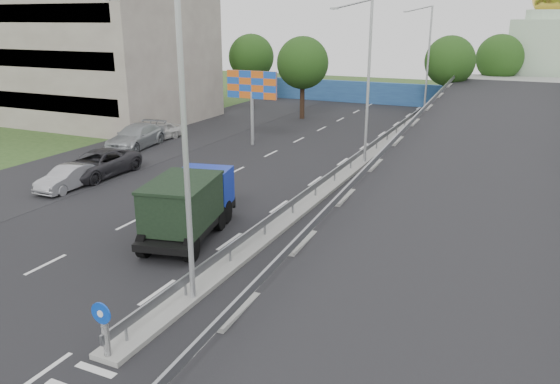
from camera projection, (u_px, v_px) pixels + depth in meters
The scene contains 22 objects.
road_surface at pixel (280, 182), 31.80m from camera, with size 26.00×90.00×0.04m, color black.
parking_strip at pixel (107, 159), 37.03m from camera, with size 8.00×90.00×0.05m, color black.
median at pixel (351, 170), 34.02m from camera, with size 1.00×44.00×0.20m, color gray.
overpass_ramp at pixel (480, 156), 30.50m from camera, with size 10.00×50.00×3.50m.
median_guardrail at pixel (351, 160), 33.82m from camera, with size 0.09×44.00×0.71m.
sign_bollard at pixel (104, 329), 14.89m from camera, with size 0.64×0.23×1.67m.
lamp_post_near at pixel (179, 132), 16.69m from camera, with size 2.74×0.18×10.08m.
lamp_post_mid at pixel (366, 74), 33.97m from camera, with size 2.74×0.18×10.08m.
lamp_post_far at pixel (427, 55), 51.24m from camera, with size 2.74×0.18×10.08m.
beige_building at pixel (74, 53), 51.19m from camera, with size 24.00×14.00×12.00m, color gray.
blue_wall at pixel (395, 94), 59.47m from camera, with size 30.00×0.50×2.40m, color #244A87.
church at pixel (542, 55), 59.50m from camera, with size 7.00×7.00×13.80m.
billboard at pixel (252, 89), 39.85m from camera, with size 4.00×0.24×5.50m.
tree_left_mid at pixel (303, 63), 50.31m from camera, with size 4.80×4.80×7.60m.
tree_median_far at pixel (450, 61), 52.40m from camera, with size 4.80×4.80×7.60m.
tree_left_far at pixel (251, 57), 57.85m from camera, with size 4.80×4.80×7.60m.
tree_ramp_far at pixel (500, 58), 56.83m from camera, with size 4.80×4.80×7.60m.
dump_truck at pixel (189, 203), 23.48m from camera, with size 3.58×6.62×2.77m.
parked_car_b at pixel (68, 178), 30.35m from camera, with size 1.40×4.02×1.32m, color #99999E.
parked_car_c at pixel (98, 164), 32.73m from camera, with size 2.59×5.61×1.56m, color #2A2A2E.
parked_car_d at pixel (136, 137), 40.05m from camera, with size 2.34×5.75×1.67m, color #989DA0.
parked_car_e at pixel (158, 132), 42.51m from camera, with size 1.65×4.10×1.40m, color silver.
Camera 1 is at (9.86, -7.62, 9.13)m, focal length 35.00 mm.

